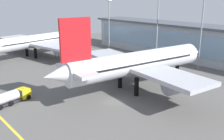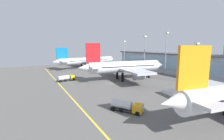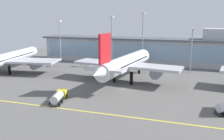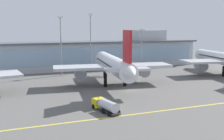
{
  "view_description": "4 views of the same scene",
  "coord_description": "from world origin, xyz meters",
  "px_view_note": "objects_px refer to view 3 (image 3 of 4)",
  "views": [
    {
      "loc": [
        39.35,
        -35.31,
        22.89
      ],
      "look_at": [
        -4.89,
        3.96,
        5.58
      ],
      "focal_mm": 40.32,
      "sensor_mm": 36.0,
      "label": 1
    },
    {
      "loc": [
        64.27,
        -34.53,
        17.34
      ],
      "look_at": [
        -5.56,
        4.16,
        5.16
      ],
      "focal_mm": 24.89,
      "sensor_mm": 36.0,
      "label": 2
    },
    {
      "loc": [
        20.54,
        -75.94,
        23.72
      ],
      "look_at": [
        -7.19,
        9.69,
        4.08
      ],
      "focal_mm": 39.26,
      "sensor_mm": 36.0,
      "label": 3
    },
    {
      "loc": [
        -34.58,
        -74.87,
        19.48
      ],
      "look_at": [
        -1.35,
        12.18,
        4.74
      ],
      "focal_mm": 42.93,
      "sensor_mm": 36.0,
      "label": 4
    }
  ],
  "objects_px": {
    "airliner_near_right": "(126,64)",
    "apron_light_mast_west": "(143,32)",
    "apron_light_mast_centre": "(112,34)",
    "airliner_near_left": "(6,59)",
    "apron_light_mast_far_east": "(60,35)",
    "baggage_tug_near": "(59,96)",
    "apron_light_mast_east": "(192,43)"
  },
  "relations": [
    {
      "from": "apron_light_mast_far_east",
      "to": "airliner_near_right",
      "type": "bearing_deg",
      "value": -33.08
    },
    {
      "from": "baggage_tug_near",
      "to": "apron_light_mast_far_east",
      "type": "bearing_deg",
      "value": 16.14
    },
    {
      "from": "airliner_near_left",
      "to": "airliner_near_right",
      "type": "bearing_deg",
      "value": -96.91
    },
    {
      "from": "airliner_near_left",
      "to": "apron_light_mast_east",
      "type": "bearing_deg",
      "value": -80.1
    },
    {
      "from": "airliner_near_right",
      "to": "apron_light_mast_east",
      "type": "bearing_deg",
      "value": -36.04
    },
    {
      "from": "airliner_near_left",
      "to": "apron_light_mast_far_east",
      "type": "height_order",
      "value": "apron_light_mast_far_east"
    },
    {
      "from": "apron_light_mast_east",
      "to": "apron_light_mast_centre",
      "type": "bearing_deg",
      "value": 178.96
    },
    {
      "from": "baggage_tug_near",
      "to": "apron_light_mast_east",
      "type": "distance_m",
      "value": 62.65
    },
    {
      "from": "apron_light_mast_west",
      "to": "apron_light_mast_far_east",
      "type": "xyz_separation_m",
      "value": [
        -43.45,
        -0.83,
        -2.04
      ]
    },
    {
      "from": "airliner_near_right",
      "to": "apron_light_mast_centre",
      "type": "relative_size",
      "value": 1.99
    },
    {
      "from": "airliner_near_right",
      "to": "apron_light_mast_west",
      "type": "xyz_separation_m",
      "value": [
        0.48,
        28.82,
        9.64
      ]
    },
    {
      "from": "airliner_near_right",
      "to": "apron_light_mast_far_east",
      "type": "relative_size",
      "value": 2.19
    },
    {
      "from": "baggage_tug_near",
      "to": "apron_light_mast_west",
      "type": "relative_size",
      "value": 0.37
    },
    {
      "from": "apron_light_mast_centre",
      "to": "apron_light_mast_far_east",
      "type": "distance_m",
      "value": 29.9
    },
    {
      "from": "baggage_tug_near",
      "to": "apron_light_mast_east",
      "type": "height_order",
      "value": "apron_light_mast_east"
    },
    {
      "from": "apron_light_mast_centre",
      "to": "airliner_near_left",
      "type": "bearing_deg",
      "value": -146.25
    },
    {
      "from": "baggage_tug_near",
      "to": "apron_light_mast_centre",
      "type": "relative_size",
      "value": 0.39
    },
    {
      "from": "apron_light_mast_west",
      "to": "apron_light_mast_far_east",
      "type": "distance_m",
      "value": 43.51
    },
    {
      "from": "apron_light_mast_centre",
      "to": "apron_light_mast_east",
      "type": "bearing_deg",
      "value": -1.04
    },
    {
      "from": "apron_light_mast_east",
      "to": "apron_light_mast_far_east",
      "type": "height_order",
      "value": "apron_light_mast_far_east"
    },
    {
      "from": "airliner_near_right",
      "to": "apron_light_mast_far_east",
      "type": "distance_m",
      "value": 51.85
    },
    {
      "from": "apron_light_mast_east",
      "to": "airliner_near_right",
      "type": "bearing_deg",
      "value": -133.86
    },
    {
      "from": "airliner_near_right",
      "to": "baggage_tug_near",
      "type": "relative_size",
      "value": 5.12
    },
    {
      "from": "apron_light_mast_centre",
      "to": "apron_light_mast_far_east",
      "type": "relative_size",
      "value": 1.1
    },
    {
      "from": "apron_light_mast_centre",
      "to": "apron_light_mast_far_east",
      "type": "xyz_separation_m",
      "value": [
        -29.64,
        3.77,
        -1.22
      ]
    },
    {
      "from": "airliner_near_right",
      "to": "baggage_tug_near",
      "type": "xyz_separation_m",
      "value": [
        -12.57,
        -26.98,
        -5.39
      ]
    },
    {
      "from": "apron_light_mast_west",
      "to": "apron_light_mast_east",
      "type": "bearing_deg",
      "value": -13.33
    },
    {
      "from": "airliner_near_right",
      "to": "apron_light_mast_far_east",
      "type": "bearing_deg",
      "value": 64.73
    },
    {
      "from": "apron_light_mast_far_east",
      "to": "airliner_near_left",
      "type": "bearing_deg",
      "value": -107.13
    },
    {
      "from": "apron_light_mast_east",
      "to": "apron_light_mast_far_east",
      "type": "xyz_separation_m",
      "value": [
        -65.62,
        4.42,
        1.63
      ]
    },
    {
      "from": "apron_light_mast_west",
      "to": "apron_light_mast_far_east",
      "type": "height_order",
      "value": "apron_light_mast_west"
    },
    {
      "from": "baggage_tug_near",
      "to": "apron_light_mast_centre",
      "type": "height_order",
      "value": "apron_light_mast_centre"
    }
  ]
}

